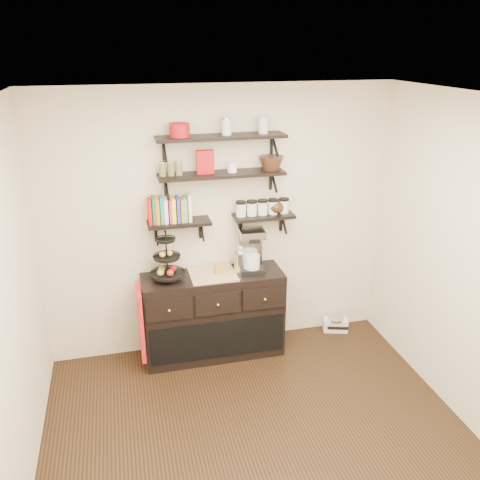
{
  "coord_description": "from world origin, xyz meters",
  "views": [
    {
      "loc": [
        -0.95,
        -2.95,
        3.04
      ],
      "look_at": [
        0.06,
        1.15,
        1.39
      ],
      "focal_mm": 38.0,
      "sensor_mm": 36.0,
      "label": 1
    }
  ],
  "objects_px": {
    "sideboard": "(213,315)",
    "fruit_stand": "(167,264)",
    "radio": "(335,324)",
    "coffee_maker": "(251,251)"
  },
  "relations": [
    {
      "from": "sideboard",
      "to": "fruit_stand",
      "type": "height_order",
      "value": "fruit_stand"
    },
    {
      "from": "sideboard",
      "to": "coffee_maker",
      "type": "distance_m",
      "value": 0.77
    },
    {
      "from": "sideboard",
      "to": "coffee_maker",
      "type": "bearing_deg",
      "value": 4.34
    },
    {
      "from": "sideboard",
      "to": "coffee_maker",
      "type": "height_order",
      "value": "coffee_maker"
    },
    {
      "from": "radio",
      "to": "fruit_stand",
      "type": "bearing_deg",
      "value": -160.41
    },
    {
      "from": "sideboard",
      "to": "fruit_stand",
      "type": "distance_m",
      "value": 0.75
    },
    {
      "from": "coffee_maker",
      "to": "radio",
      "type": "bearing_deg",
      "value": 8.35
    },
    {
      "from": "sideboard",
      "to": "radio",
      "type": "distance_m",
      "value": 1.46
    },
    {
      "from": "coffee_maker",
      "to": "fruit_stand",
      "type": "bearing_deg",
      "value": -174.03
    },
    {
      "from": "fruit_stand",
      "to": "sideboard",
      "type": "bearing_deg",
      "value": -0.45
    }
  ]
}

